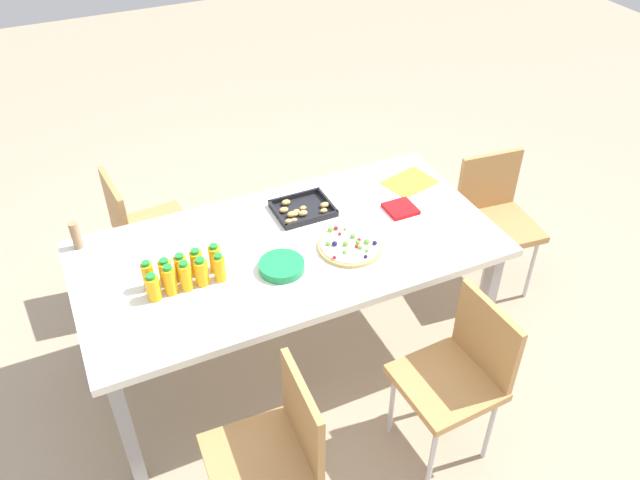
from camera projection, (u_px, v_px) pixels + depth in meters
ground_plane at (293, 353)px, 3.56m from camera, size 12.00×12.00×0.00m
party_table at (289, 256)px, 3.13m from camera, size 2.01×0.99×0.76m
chair_far_left at (142, 226)px, 3.64m from camera, size 0.44×0.44×0.83m
chair_end at (495, 213)px, 3.74m from camera, size 0.44×0.44×0.83m
chair_near_left at (275, 448)px, 2.51m from camera, size 0.42×0.42×0.83m
chair_near_right at (460, 369)px, 2.82m from camera, size 0.42×0.42×0.83m
juice_bottle_0 at (153, 287)px, 2.77m from camera, size 0.06×0.06×0.13m
juice_bottle_1 at (170, 280)px, 2.79m from camera, size 0.06×0.06×0.15m
juice_bottle_2 at (186, 276)px, 2.81m from camera, size 0.05×0.05×0.15m
juice_bottle_3 at (201, 272)px, 2.84m from camera, size 0.06×0.06×0.14m
juice_bottle_4 at (219, 268)px, 2.86m from camera, size 0.05×0.05×0.14m
juice_bottle_5 at (148, 276)px, 2.81m from camera, size 0.05×0.05×0.15m
juice_bottle_6 at (166, 272)px, 2.84m from camera, size 0.06×0.06×0.13m
juice_bottle_7 at (181, 267)px, 2.87m from camera, size 0.06×0.06×0.13m
juice_bottle_8 at (197, 262)px, 2.89m from camera, size 0.06×0.06×0.13m
juice_bottle_9 at (215, 258)px, 2.91m from camera, size 0.06×0.06×0.14m
fruit_pizza at (350, 245)px, 3.07m from camera, size 0.31×0.31×0.05m
snack_tray at (302, 210)px, 3.30m from camera, size 0.29×0.24×0.04m
plate_stack at (282, 266)px, 2.94m from camera, size 0.21×0.21×0.04m
napkin_stack at (401, 209)px, 3.31m from camera, size 0.15×0.15×0.02m
cardboard_tube at (76, 235)px, 3.04m from camera, size 0.04×0.04×0.14m
paper_folder at (410, 182)px, 3.52m from camera, size 0.30×0.26×0.01m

